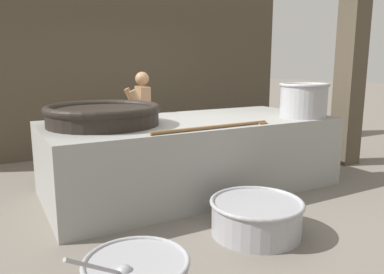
{
  "coord_description": "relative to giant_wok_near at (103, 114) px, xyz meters",
  "views": [
    {
      "loc": [
        -2.35,
        -4.25,
        1.64
      ],
      "look_at": [
        0.0,
        0.0,
        0.7
      ],
      "focal_mm": 35.0,
      "sensor_mm": 36.0,
      "label": 1
    }
  ],
  "objects": [
    {
      "name": "prep_bowl_meat",
      "position": [
        1.02,
        -1.63,
        -0.88
      ],
      "size": [
        0.92,
        0.92,
        0.35
      ],
      "color": "#9E9EA3",
      "rests_on": "ground_plane"
    },
    {
      "name": "ground_plane",
      "position": [
        1.15,
        -0.1,
        -1.07
      ],
      "size": [
        60.0,
        60.0,
        0.0
      ],
      "primitive_type": "plane",
      "color": "slate"
    },
    {
      "name": "stirring_paddle",
      "position": [
        1.06,
        -0.85,
        -0.11
      ],
      "size": [
        1.54,
        0.14,
        0.04
      ],
      "rotation": [
        0.0,
        0.0,
        0.05
      ],
      "color": "brown",
      "rests_on": "hearth_platform"
    },
    {
      "name": "cook",
      "position": [
        0.92,
        1.08,
        -0.24
      ],
      "size": [
        0.39,
        0.59,
        1.54
      ],
      "rotation": [
        0.0,
        0.0,
        2.99
      ],
      "color": "#9E7551",
      "rests_on": "ground_plane"
    },
    {
      "name": "giant_wok_near",
      "position": [
        0.0,
        0.0,
        0.0
      ],
      "size": [
        1.36,
        1.36,
        0.25
      ],
      "color": "black",
      "rests_on": "hearth_platform"
    },
    {
      "name": "back_wall",
      "position": [
        1.15,
        2.63,
        0.62
      ],
      "size": [
        7.08,
        0.24,
        3.37
      ],
      "primitive_type": "cube",
      "color": "#4C4233",
      "rests_on": "ground_plane"
    },
    {
      "name": "hearth_platform",
      "position": [
        1.15,
        -0.1,
        -0.6
      ],
      "size": [
        3.76,
        1.71,
        0.94
      ],
      "color": "gray",
      "rests_on": "ground_plane"
    },
    {
      "name": "stock_pot",
      "position": [
        2.61,
        -0.61,
        0.11
      ],
      "size": [
        0.67,
        0.67,
        0.46
      ],
      "color": "#9E9EA3",
      "rests_on": "hearth_platform"
    },
    {
      "name": "support_pillar",
      "position": [
        4.06,
        -0.18,
        0.62
      ],
      "size": [
        0.36,
        0.36,
        3.37
      ],
      "primitive_type": "cube",
      "color": "#4C4233",
      "rests_on": "ground_plane"
    }
  ]
}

